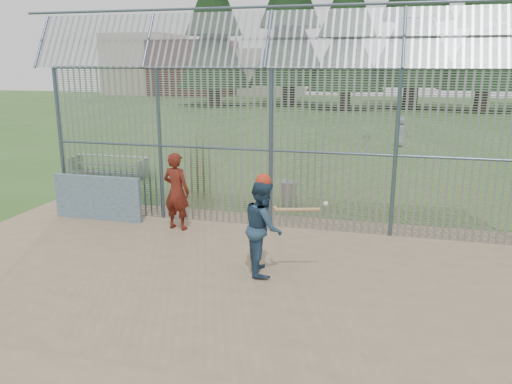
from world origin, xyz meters
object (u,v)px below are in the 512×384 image
(dugout_wall, at_px, (98,198))
(trash_can, at_px, (288,194))
(batter, at_px, (263,227))
(onlooker, at_px, (176,191))
(bleacher, at_px, (109,165))

(dugout_wall, relative_size, trash_can, 3.05)
(dugout_wall, bearing_deg, trash_can, 29.01)
(dugout_wall, distance_m, batter, 5.61)
(batter, distance_m, trash_can, 4.95)
(onlooker, xyz_separation_m, bleacher, (-4.94, 5.14, -0.59))
(onlooker, bearing_deg, bleacher, -35.85)
(trash_can, height_order, bleacher, trash_can)
(batter, bearing_deg, trash_can, -13.40)
(onlooker, height_order, bleacher, onlooker)
(trash_can, distance_m, bleacher, 7.63)
(batter, distance_m, onlooker, 3.45)
(batter, distance_m, bleacher, 10.57)
(dugout_wall, relative_size, batter, 1.32)
(dugout_wall, height_order, batter, batter)
(onlooker, bearing_deg, trash_can, -119.41)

